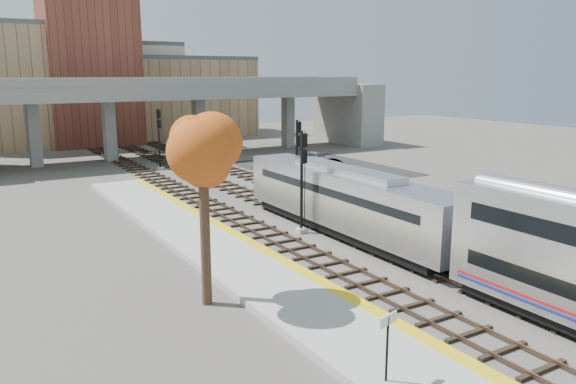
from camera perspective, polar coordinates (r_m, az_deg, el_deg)
ground at (r=30.43m, az=11.55°, el=-7.47°), size 160.00×160.00×0.00m
platform at (r=26.27m, az=-0.38°, el=-10.00°), size 4.50×60.00×0.35m
yellow_strip at (r=27.15m, az=3.11°, el=-8.86°), size 0.70×60.00×0.01m
tracks at (r=40.53m, az=0.57°, el=-2.20°), size 10.70×95.00×0.25m
overpass at (r=70.52m, az=-10.68°, el=8.38°), size 54.00×12.00×9.50m
buildings_far at (r=90.02m, az=-17.86°, el=10.08°), size 43.00×21.00×20.60m
parking_lot at (r=60.25m, az=3.44°, el=2.43°), size 14.00×18.00×0.04m
locomotive at (r=35.17m, az=5.85°, el=-0.78°), size 3.02×19.05×4.10m
signal_mast_near at (r=35.22m, az=1.44°, el=0.73°), size 0.60×0.64×6.53m
signal_mast_mid at (r=43.34m, az=0.93°, el=2.86°), size 0.60×0.64×6.52m
signal_mast_far at (r=60.35m, az=-12.95°, el=5.06°), size 0.60×0.64×6.39m
station_sign at (r=18.47m, az=10.09°, el=-14.00°), size 0.88×0.29×2.27m
tree at (r=23.80m, az=-8.68°, el=4.06°), size 3.60×3.60×9.15m
car_a at (r=55.50m, az=1.47°, el=2.24°), size 2.08×3.55×1.14m
car_b at (r=57.89m, az=4.72°, el=2.68°), size 3.46×3.92×1.29m
car_c at (r=63.85m, az=2.97°, el=3.52°), size 2.68×4.26×1.15m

